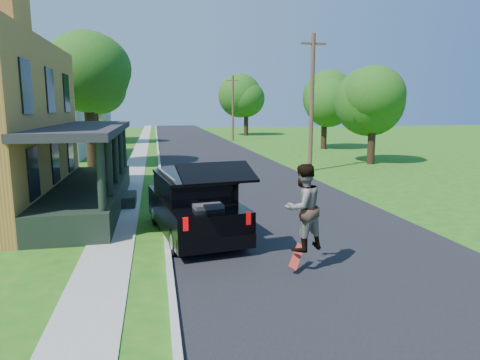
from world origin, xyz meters
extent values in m
plane|color=#1C6313|center=(0.00, 0.00, 0.00)|extent=(140.00, 140.00, 0.00)
cube|color=black|center=(0.00, 20.00, 0.00)|extent=(8.00, 120.00, 0.02)
cube|color=#B0B0AA|center=(-4.05, 20.00, 0.00)|extent=(0.15, 120.00, 0.12)
cube|color=gray|center=(-5.60, 20.00, 0.00)|extent=(1.30, 120.00, 0.03)
cube|color=gray|center=(-9.50, 6.00, 0.00)|extent=(6.50, 1.20, 0.03)
cube|color=black|center=(-6.80, 6.00, 0.45)|extent=(2.40, 10.00, 0.90)
cube|color=black|center=(-6.80, 6.00, 3.00)|extent=(2.60, 10.30, 0.25)
cube|color=beige|center=(-13.50, 24.00, 2.50)|extent=(8.00, 8.00, 5.00)
pyramid|color=black|center=(-13.50, 24.00, 7.20)|extent=(12.78, 12.78, 2.20)
cube|color=beige|center=(-13.50, 40.00, 2.50)|extent=(8.00, 8.00, 5.00)
pyramid|color=black|center=(-13.50, 40.00, 7.20)|extent=(12.78, 12.78, 2.20)
cube|color=black|center=(-3.20, 1.50, 0.71)|extent=(2.72, 5.04, 0.93)
cube|color=black|center=(-3.22, 1.66, 1.45)|extent=(2.29, 3.22, 0.60)
cube|color=black|center=(-3.22, 1.66, 1.78)|extent=(2.34, 3.32, 0.09)
cube|color=black|center=(-2.84, -0.81, 2.23)|extent=(1.98, 1.27, 0.42)
cube|color=#343439|center=(-2.98, 0.08, 1.03)|extent=(0.85, 0.76, 0.49)
cube|color=silver|center=(-4.02, 1.54, 1.87)|extent=(0.47, 2.61, 0.07)
cube|color=silver|center=(-2.43, 1.78, 1.87)|extent=(0.47, 2.61, 0.07)
cube|color=#990505|center=(-3.63, -0.97, 1.03)|extent=(0.14, 0.08, 0.33)
cube|color=#990505|center=(-2.04, -0.72, 1.03)|extent=(0.14, 0.08, 0.33)
cylinder|color=black|center=(-4.31, 2.93, 0.37)|extent=(0.37, 0.77, 0.74)
cylinder|color=black|center=(-2.58, 3.20, 0.37)|extent=(0.37, 0.77, 0.74)
cylinder|color=black|center=(-3.82, -0.20, 0.37)|extent=(0.37, 0.77, 0.74)
cylinder|color=black|center=(-2.09, 0.07, 0.37)|extent=(0.37, 0.77, 0.74)
imported|color=black|center=(-1.00, -1.84, 1.53)|extent=(1.20, 1.08, 2.02)
cube|color=#B41F0F|center=(-1.12, -1.85, 0.36)|extent=(0.56, 0.59, 0.50)
cylinder|color=black|center=(-8.34, 18.00, 1.81)|extent=(0.75, 0.75, 3.62)
sphere|color=#31751F|center=(-8.34, 18.00, 5.32)|extent=(6.14, 6.14, 5.12)
sphere|color=#31751F|center=(-7.98, 17.58, 6.46)|extent=(5.33, 5.33, 4.44)
sphere|color=#31751F|center=(-8.79, 18.56, 5.89)|extent=(5.46, 5.46, 4.55)
cylinder|color=black|center=(-10.25, 36.06, 1.71)|extent=(0.59, 0.59, 3.41)
sphere|color=#31751F|center=(-10.25, 36.06, 5.18)|extent=(5.92, 5.92, 5.29)
sphere|color=#31751F|center=(-9.83, 35.82, 6.35)|extent=(5.13, 5.13, 4.58)
sphere|color=#31751F|center=(-10.76, 36.37, 5.76)|extent=(5.26, 5.26, 4.70)
cylinder|color=black|center=(10.00, 15.53, 1.30)|extent=(0.66, 0.66, 2.60)
sphere|color=#31751F|center=(10.00, 15.53, 4.01)|extent=(5.59, 5.59, 4.23)
sphere|color=#31751F|center=(10.44, 15.43, 4.95)|extent=(4.84, 4.84, 3.66)
sphere|color=#31751F|center=(9.45, 15.67, 4.48)|extent=(4.97, 4.97, 3.76)
cylinder|color=black|center=(10.98, 26.22, 1.44)|extent=(0.59, 0.59, 2.88)
sphere|color=#31751F|center=(10.98, 26.22, 4.56)|extent=(5.69, 5.69, 5.05)
sphere|color=#31751F|center=(11.38, 25.99, 5.69)|extent=(4.93, 4.93, 4.38)
sphere|color=#31751F|center=(10.47, 26.52, 5.12)|extent=(5.05, 5.05, 4.49)
cylinder|color=black|center=(7.85, 45.88, 1.58)|extent=(0.74, 0.74, 3.16)
sphere|color=#31751F|center=(7.85, 45.88, 5.14)|extent=(7.45, 7.45, 5.93)
sphere|color=#31751F|center=(8.16, 45.45, 6.46)|extent=(6.45, 6.45, 5.14)
sphere|color=#31751F|center=(7.47, 46.45, 5.80)|extent=(6.62, 6.62, 5.27)
cylinder|color=#482D21|center=(4.85, 13.32, 3.99)|extent=(0.25, 0.25, 7.98)
cube|color=#482D21|center=(4.85, 13.32, 7.41)|extent=(1.52, 0.15, 0.11)
cylinder|color=#482D21|center=(4.50, 37.42, 3.65)|extent=(0.29, 0.29, 7.30)
cube|color=#482D21|center=(4.50, 37.42, 6.76)|extent=(1.43, 0.51, 0.11)
camera|label=1|loc=(-4.28, -10.94, 3.80)|focal=32.00mm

